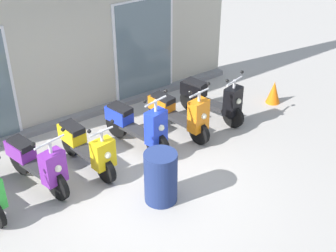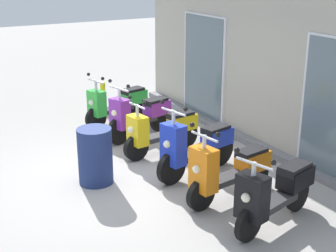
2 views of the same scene
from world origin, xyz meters
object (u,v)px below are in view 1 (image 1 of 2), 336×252
scooter_orange (180,113)px  scooter_black (212,98)px  traffic_cone (274,92)px  scooter_blue (137,125)px  trash_bin (161,177)px  scooter_yellow (87,147)px  scooter_purple (37,162)px

scooter_orange → scooter_black: scooter_orange is taller
scooter_black → traffic_cone: bearing=-9.0°
scooter_blue → scooter_black: bearing=0.8°
trash_bin → scooter_orange: bearing=44.8°
scooter_yellow → scooter_black: bearing=1.1°
scooter_orange → scooter_purple: bearing=179.5°
trash_bin → scooter_blue: bearing=70.9°
scooter_purple → scooter_orange: scooter_orange is taller
scooter_purple → scooter_orange: size_ratio=0.98×
scooter_black → scooter_orange: bearing=-175.6°
scooter_orange → trash_bin: 2.11m
scooter_blue → trash_bin: scooter_blue is taller
scooter_blue → trash_bin: size_ratio=1.83×
scooter_yellow → scooter_blue: size_ratio=0.96×
scooter_purple → scooter_orange: 2.99m
scooter_purple → traffic_cone: bearing=-2.2°
scooter_yellow → scooter_black: 2.98m
scooter_blue → scooter_purple: bearing=-179.5°
scooter_black → traffic_cone: (1.62, -0.26, -0.23)m
scooter_yellow → traffic_cone: size_ratio=3.07×
trash_bin → traffic_cone: trash_bin is taller
scooter_purple → scooter_black: size_ratio=1.00×
scooter_orange → scooter_blue: bearing=177.4°
scooter_orange → traffic_cone: 2.55m
scooter_orange → trash_bin: scooter_orange is taller
scooter_purple → traffic_cone: (5.52, -0.21, -0.23)m
scooter_blue → scooter_orange: scooter_blue is taller
scooter_yellow → scooter_orange: 2.06m
scooter_purple → traffic_cone: scooter_purple is taller
scooter_black → scooter_yellow: bearing=-178.9°
scooter_orange → scooter_black: size_ratio=1.03×
scooter_blue → scooter_orange: 0.97m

